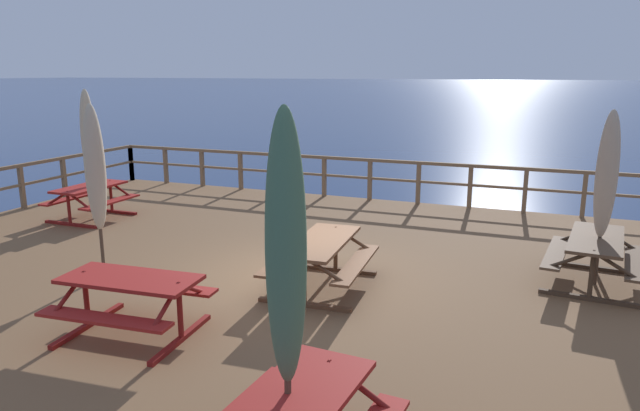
# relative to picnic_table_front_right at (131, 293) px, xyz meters

# --- Properties ---
(ground_plane) EXTENTS (600.00, 600.00, 0.00)m
(ground_plane) POSITION_rel_picnic_table_front_right_xyz_m (1.12, 2.71, -1.27)
(ground_plane) COLOR navy
(wooden_deck) EXTENTS (16.85, 12.38, 0.72)m
(wooden_deck) POSITION_rel_picnic_table_front_right_xyz_m (1.12, 2.71, -0.91)
(wooden_deck) COLOR brown
(wooden_deck) RESTS_ON ground
(railing_waterside_far) EXTENTS (16.65, 0.10, 1.09)m
(railing_waterside_far) POSITION_rel_picnic_table_front_right_xyz_m (1.12, 8.75, 0.17)
(railing_waterside_far) COLOR brown
(railing_waterside_far) RESTS_ON wooden_deck
(picnic_table_front_right) EXTENTS (1.84, 1.54, 0.78)m
(picnic_table_front_right) POSITION_rel_picnic_table_front_right_xyz_m (0.00, 0.00, 0.00)
(picnic_table_front_right) COLOR maroon
(picnic_table_front_right) RESTS_ON wooden_deck
(picnic_table_back_left) EXTENTS (1.40, 1.67, 0.78)m
(picnic_table_back_left) POSITION_rel_picnic_table_front_right_xyz_m (-4.81, 4.50, -0.00)
(picnic_table_back_left) COLOR maroon
(picnic_table_back_left) RESTS_ON wooden_deck
(picnic_table_front_left) EXTENTS (1.58, 2.03, 0.78)m
(picnic_table_front_left) POSITION_rel_picnic_table_front_right_xyz_m (5.55, 4.13, 0.01)
(picnic_table_front_left) COLOR brown
(picnic_table_front_left) RESTS_ON wooden_deck
(picnic_table_mid_left) EXTENTS (1.53, 2.05, 0.78)m
(picnic_table_mid_left) POSITION_rel_picnic_table_front_right_xyz_m (1.63, 2.41, 0.01)
(picnic_table_mid_left) COLOR brown
(picnic_table_mid_left) RESTS_ON wooden_deck
(patio_umbrella_tall_back_left) EXTENTS (0.32, 0.32, 2.91)m
(patio_umbrella_tall_back_left) POSITION_rel_picnic_table_front_right_xyz_m (-4.78, 4.56, 1.30)
(patio_umbrella_tall_back_left) COLOR #4C3828
(patio_umbrella_tall_back_left) RESTS_ON wooden_deck
(patio_umbrella_tall_mid_right) EXTENTS (0.32, 0.32, 2.74)m
(patio_umbrella_tall_mid_right) POSITION_rel_picnic_table_front_right_xyz_m (5.59, 4.13, 1.19)
(patio_umbrella_tall_mid_right) COLOR #4C3828
(patio_umbrella_tall_mid_right) RESTS_ON wooden_deck
(patio_umbrella_tall_back_right) EXTENTS (0.32, 0.32, 3.05)m
(patio_umbrella_tall_back_right) POSITION_rel_picnic_table_front_right_xyz_m (2.97, -1.70, 1.39)
(patio_umbrella_tall_back_right) COLOR #4C3828
(patio_umbrella_tall_back_right) RESTS_ON wooden_deck
(patio_umbrella_short_mid) EXTENTS (0.32, 0.32, 2.80)m
(patio_umbrella_short_mid) POSITION_rel_picnic_table_front_right_xyz_m (-1.87, 1.57, 1.23)
(patio_umbrella_short_mid) COLOR #4C3828
(patio_umbrella_short_mid) RESTS_ON wooden_deck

